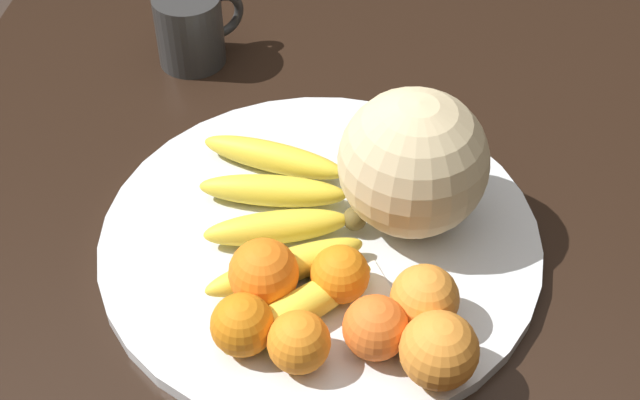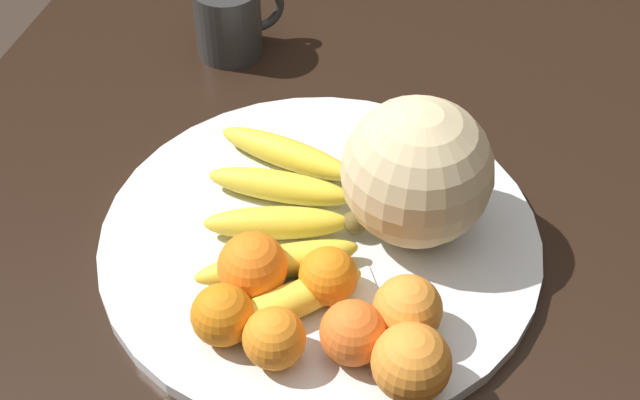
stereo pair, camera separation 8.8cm
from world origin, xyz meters
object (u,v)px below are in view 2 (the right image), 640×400
object	(u,v)px
kitchen_table	(317,330)
orange_front_right	(408,309)
banana_bunch	(282,225)
fruit_bowl	(320,239)
orange_side_extra	(411,363)
orange_mid_center	(274,338)
ceramic_mug	(230,20)
orange_front_left	(328,276)
orange_back_left	(252,267)
orange_back_right	(353,333)
melon	(417,172)
orange_top_small	(222,315)
produce_tag	(364,304)

from	to	relation	value
kitchen_table	orange_front_right	bearing A→B (deg)	58.04
kitchen_table	banana_bunch	xyz separation A→B (m)	(-0.02, -0.04, 0.13)
fruit_bowl	orange_side_extra	distance (m)	0.20
orange_mid_center	ceramic_mug	distance (m)	0.50
orange_front_left	orange_side_extra	bearing A→B (deg)	49.13
fruit_bowl	orange_front_left	world-z (taller)	orange_front_left
orange_front_left	orange_front_right	size ratio (longest dim) A/B	0.88
orange_side_extra	orange_back_left	bearing A→B (deg)	-113.11
banana_bunch	orange_front_right	bearing A→B (deg)	133.82
fruit_bowl	banana_bunch	bearing A→B (deg)	-70.67
fruit_bowl	orange_mid_center	bearing A→B (deg)	-0.28
orange_back_right	orange_back_left	bearing A→B (deg)	-114.06
melon	banana_bunch	distance (m)	0.15
kitchen_table	orange_back_right	world-z (taller)	orange_back_right
orange_mid_center	orange_back_left	xyz separation A→B (m)	(-0.07, -0.04, 0.00)
ceramic_mug	orange_back_left	bearing A→B (deg)	21.57
orange_front_right	orange_side_extra	xyz separation A→B (m)	(0.06, 0.01, 0.00)
kitchen_table	orange_top_small	bearing A→B (deg)	-28.18
orange_front_left	orange_back_left	distance (m)	0.07
melon	orange_side_extra	distance (m)	0.20
orange_mid_center	ceramic_mug	size ratio (longest dim) A/B	0.54
orange_top_small	ceramic_mug	world-z (taller)	ceramic_mug
melon	orange_back_right	world-z (taller)	melon
orange_front_left	orange_back_left	size ratio (longest dim) A/B	0.85
ceramic_mug	orange_top_small	bearing A→B (deg)	17.83
orange_front_right	orange_top_small	xyz separation A→B (m)	(0.05, -0.16, -0.00)
banana_bunch	orange_back_right	bearing A→B (deg)	114.32
melon	orange_top_small	size ratio (longest dim) A/B	2.59
melon	banana_bunch	world-z (taller)	melon
banana_bunch	produce_tag	bearing A→B (deg)	131.19
melon	orange_mid_center	world-z (taller)	melon
orange_back_left	orange_back_right	size ratio (longest dim) A/B	1.11
orange_back_right	orange_front_right	bearing A→B (deg)	130.72
melon	orange_side_extra	size ratio (longest dim) A/B	2.15
orange_front_left	kitchen_table	bearing A→B (deg)	-151.55
kitchen_table	banana_bunch	distance (m)	0.14
orange_top_small	produce_tag	world-z (taller)	orange_top_small
banana_bunch	orange_back_left	distance (m)	0.08
orange_front_left	produce_tag	size ratio (longest dim) A/B	0.60
ceramic_mug	banana_bunch	bearing A→B (deg)	27.01
fruit_bowl	ceramic_mug	distance (m)	0.37
banana_bunch	orange_front_left	world-z (taller)	orange_front_left
orange_front_right	orange_back_left	bearing A→B (deg)	-94.56
orange_side_extra	orange_top_small	bearing A→B (deg)	-93.93
melon	banana_bunch	size ratio (longest dim) A/B	0.49
orange_top_small	orange_back_right	bearing A→B (deg)	94.76
kitchen_table	orange_front_right	distance (m)	0.19
orange_mid_center	fruit_bowl	bearing A→B (deg)	179.72
fruit_bowl	orange_back_right	distance (m)	0.16
orange_front_right	ceramic_mug	size ratio (longest dim) A/B	0.61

